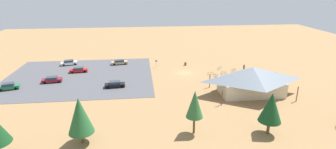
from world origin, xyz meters
name	(u,v)px	position (x,y,z in m)	size (l,w,h in m)	color
ground	(185,73)	(0.00, 0.00, 0.00)	(160.00, 160.00, 0.00)	#937047
parking_lot_asphalt	(80,76)	(27.21, -0.18, 0.03)	(36.62, 30.64, 0.05)	#4C4C51
bike_pavilion	(252,79)	(-11.57, 15.53, 3.46)	(15.97, 9.75, 6.05)	beige
trash_bin	(185,64)	(-1.34, -6.88, 0.45)	(0.60, 0.60, 0.90)	brown
lot_sign	(156,63)	(7.21, -5.78, 1.41)	(0.56, 0.08, 2.20)	#99999E
pine_far_east	(195,104)	(3.71, 29.74, 5.04)	(2.68, 2.68, 7.28)	brown
pine_midwest	(80,115)	(20.75, 30.56, 4.54)	(3.76, 3.76, 7.31)	brown
pine_center	(271,107)	(-7.91, 31.22, 4.58)	(3.52, 3.52, 6.98)	brown
bicycle_black_mid_cluster	(216,76)	(-7.33, 4.25, 0.39)	(0.95, 1.51, 0.88)	black
bicycle_teal_near_porch	(231,76)	(-11.07, 4.45, 0.36)	(1.14, 1.27, 0.84)	black
bicycle_white_by_bin	(219,68)	(-9.98, -1.78, 0.39)	(1.54, 1.06, 0.85)	black
bicycle_purple_yard_front	(217,78)	(-6.92, 5.93, 0.36)	(1.26, 1.16, 0.79)	black
bicycle_silver_lone_west	(236,73)	(-13.18, 2.50, 0.38)	(1.71, 0.58, 0.82)	black
bicycle_yellow_edge_north	(211,74)	(-6.38, 2.26, 0.36)	(1.69, 0.53, 0.79)	black
bicycle_red_front_row	(250,74)	(-16.34, 3.94, 0.38)	(1.62, 0.69, 0.84)	black
bicycle_orange_lone_east	(233,70)	(-13.16, 0.45, 0.40)	(1.69, 0.65, 0.92)	black
bicycle_green_edge_south	(224,73)	(-9.89, 2.14, 0.38)	(1.73, 0.48, 0.82)	black
bicycle_blue_trailside	(245,78)	(-14.00, 6.79, 0.35)	(0.48, 1.73, 0.81)	black
car_tan_far_end	(119,62)	(17.73, -9.83, 0.73)	(4.85, 2.36, 1.36)	tan
car_maroon_by_curb	(52,79)	(32.94, 3.46, 0.74)	(4.73, 2.48, 1.39)	maroon
car_green_mid_lot	(9,86)	(41.18, 7.17, 0.79)	(4.57, 2.88, 1.51)	#1E6B3D
car_black_near_entry	(115,84)	(17.70, 8.38, 0.75)	(4.66, 2.07, 1.43)	black
car_white_back_corner	(69,63)	(32.27, -10.86, 0.76)	(4.85, 2.96, 1.44)	white
car_red_front_row	(79,70)	(28.15, -3.66, 0.72)	(4.77, 2.22, 1.34)	red
visitor_crossing_yard	(244,67)	(-16.53, -0.72, 0.87)	(0.36, 0.36, 1.66)	#2D3347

